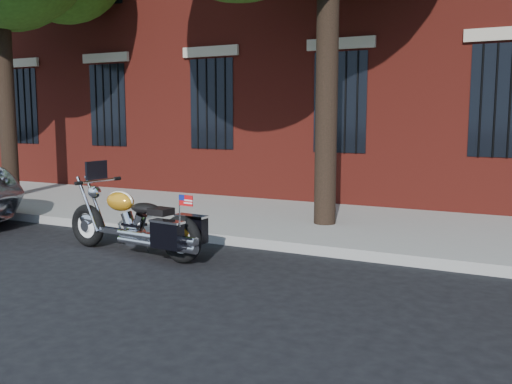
% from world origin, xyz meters
% --- Properties ---
extents(ground, '(120.00, 120.00, 0.00)m').
position_xyz_m(ground, '(0.00, 0.00, 0.00)').
color(ground, black).
rests_on(ground, ground).
extents(curb, '(40.00, 0.16, 0.15)m').
position_xyz_m(curb, '(0.00, 1.38, 0.07)').
color(curb, gray).
rests_on(curb, ground).
extents(sidewalk, '(40.00, 3.60, 0.15)m').
position_xyz_m(sidewalk, '(0.00, 3.26, 0.07)').
color(sidewalk, gray).
rests_on(sidewalk, ground).
extents(motorcycle, '(2.51, 0.86, 1.28)m').
position_xyz_m(motorcycle, '(-1.23, 0.18, 0.43)').
color(motorcycle, black).
rests_on(motorcycle, ground).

